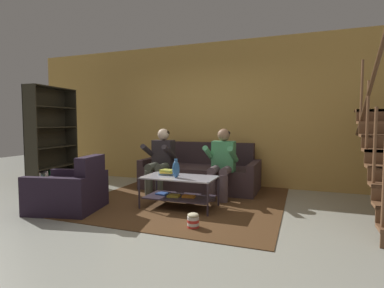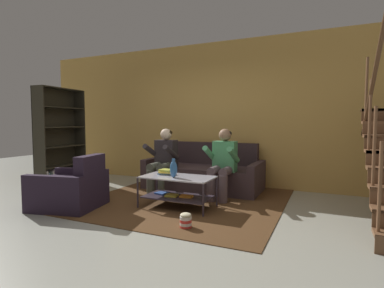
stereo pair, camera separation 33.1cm
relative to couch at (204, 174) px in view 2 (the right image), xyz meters
name	(u,v)px [view 2 (the right image)]	position (x,y,z in m)	size (l,w,h in m)	color
ground	(147,215)	(-0.08, -1.86, -0.29)	(16.80, 16.80, 0.00)	#A7A99B
back_partition	(211,114)	(-0.08, 0.60, 1.16)	(8.40, 0.12, 2.90)	tan
couch	(204,174)	(0.00, 0.00, 0.00)	(2.18, 0.97, 0.87)	#3D2D30
person_seated_left	(163,157)	(-0.57, -0.57, 0.35)	(0.50, 0.58, 1.16)	#505244
person_seated_right	(223,161)	(0.57, -0.57, 0.35)	(0.50, 0.58, 1.16)	#5E4C50
coffee_table	(177,187)	(0.13, -1.36, 0.02)	(1.08, 0.58, 0.47)	#BAB6C1
area_rug	(189,198)	(0.07, -0.81, -0.28)	(3.06, 3.31, 0.01)	#55361D
vase	(174,169)	(0.12, -1.46, 0.31)	(0.11, 0.11, 0.28)	#2D5D93
book_stack	(166,172)	(-0.11, -1.28, 0.22)	(0.26, 0.19, 0.08)	#6891B3
bookshelf	(58,148)	(-2.88, -0.85, 0.47)	(0.38, 1.13, 1.97)	#2D2A1F
armchair	(70,190)	(-1.31, -2.04, -0.02)	(1.05, 0.96, 0.80)	#251A2A
popcorn_tub	(186,220)	(0.62, -2.10, -0.19)	(0.14, 0.14, 0.19)	red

